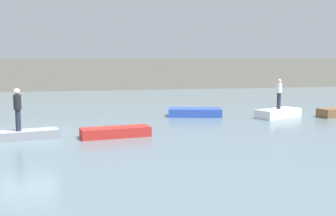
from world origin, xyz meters
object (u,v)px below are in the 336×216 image
Objects in this scene: rowboat_red at (116,132)px; person_dark_shirt at (18,107)px; rowboat_white at (278,113)px; person_white_shirt at (279,92)px; rowboat_grey at (19,135)px; rowboat_blue at (195,112)px.

person_dark_shirt reaches higher than rowboat_red.
person_white_shirt is (0.00, 0.00, 1.21)m from rowboat_white.
rowboat_blue is at bearing 16.98° from rowboat_grey.
rowboat_white is at bearing 15.31° from person_dark_shirt.
rowboat_grey is 4.09m from rowboat_red.
person_white_shirt is 0.96× the size of person_dark_shirt.
rowboat_red is 0.98× the size of rowboat_blue.
rowboat_white reaches higher than rowboat_grey.
person_white_shirt reaches higher than rowboat_red.
person_white_shirt is at bearing 15.31° from person_dark_shirt.
rowboat_red is 4.25m from person_dark_shirt.
rowboat_grey is at bearing -90.00° from person_dark_shirt.
person_white_shirt reaches higher than rowboat_blue.
rowboat_white is (4.59, -1.41, 0.02)m from rowboat_blue.
person_dark_shirt is at bearing 77.53° from rowboat_grey.
rowboat_blue is 4.96m from person_white_shirt.
person_dark_shirt is (-13.76, -3.77, -0.08)m from person_white_shirt.
person_white_shirt is at bearing 2.84° from rowboat_grey.
person_dark_shirt reaches higher than rowboat_blue.
rowboat_red is 10.57m from person_white_shirt.
person_dark_shirt is at bearing 167.48° from rowboat_red.
rowboat_white is 14.31m from person_dark_shirt.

